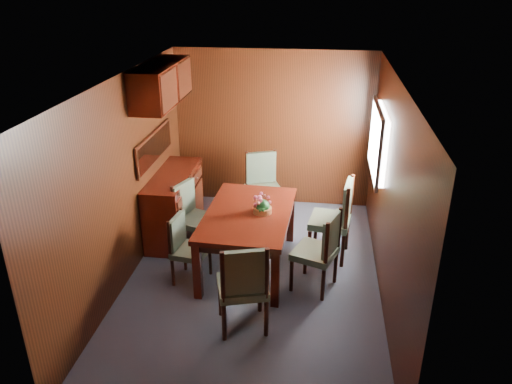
# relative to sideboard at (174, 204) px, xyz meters

# --- Properties ---
(ground) EXTENTS (4.50, 4.50, 0.00)m
(ground) POSITION_rel_sideboard_xyz_m (1.25, -1.00, -0.45)
(ground) COLOR #373C4B
(ground) RESTS_ON ground
(room_shell) EXTENTS (3.06, 4.52, 2.41)m
(room_shell) POSITION_rel_sideboard_xyz_m (1.15, -0.67, 1.18)
(room_shell) COLOR black
(room_shell) RESTS_ON ground
(sideboard) EXTENTS (0.48, 1.40, 0.90)m
(sideboard) POSITION_rel_sideboard_xyz_m (0.00, 0.00, 0.00)
(sideboard) COLOR black
(sideboard) RESTS_ON ground
(dining_table) EXTENTS (1.09, 1.67, 0.76)m
(dining_table) POSITION_rel_sideboard_xyz_m (1.15, -0.73, 0.20)
(dining_table) COLOR black
(dining_table) RESTS_ON ground
(chair_left_near) EXTENTS (0.44, 0.46, 0.85)m
(chair_left_near) POSITION_rel_sideboard_xyz_m (0.46, -1.11, 0.02)
(chair_left_near) COLOR black
(chair_left_near) RESTS_ON ground
(chair_left_far) EXTENTS (0.57, 0.58, 0.96)m
(chair_left_far) POSITION_rel_sideboard_xyz_m (0.35, -0.41, 0.08)
(chair_left_far) COLOR black
(chair_left_far) RESTS_ON ground
(chair_right_near) EXTENTS (0.59, 0.60, 0.99)m
(chair_right_near) POSITION_rel_sideboard_xyz_m (2.05, -1.09, 0.10)
(chair_right_near) COLOR black
(chair_right_near) RESTS_ON ground
(chair_right_far) EXTENTS (0.56, 0.58, 1.08)m
(chair_right_far) POSITION_rel_sideboard_xyz_m (2.23, -0.34, 0.15)
(chair_right_far) COLOR black
(chair_right_far) RESTS_ON ground
(chair_head) EXTENTS (0.61, 0.59, 1.04)m
(chair_head) POSITION_rel_sideboard_xyz_m (1.28, -1.94, 0.13)
(chair_head) COLOR black
(chair_head) RESTS_ON ground
(chair_foot) EXTENTS (0.63, 0.62, 1.03)m
(chair_foot) POSITION_rel_sideboard_xyz_m (1.17, 0.62, 0.12)
(chair_foot) COLOR black
(chair_foot) RESTS_ON ground
(flower_centerpiece) EXTENTS (0.24, 0.24, 0.24)m
(flower_centerpiece) POSITION_rel_sideboard_xyz_m (1.32, -0.72, 0.43)
(flower_centerpiece) COLOR #C5723C
(flower_centerpiece) RESTS_ON dining_table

